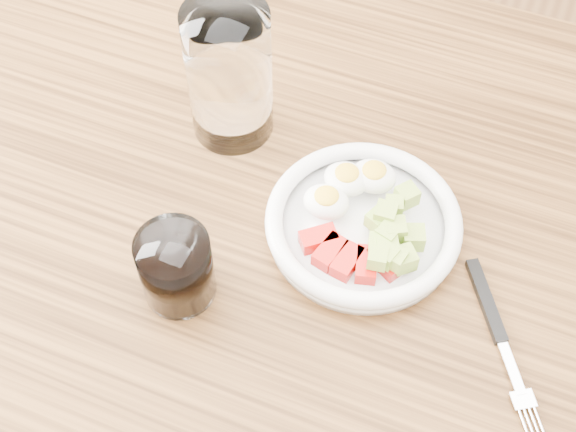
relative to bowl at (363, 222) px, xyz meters
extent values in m
cube|color=brown|center=(-0.71, 0.31, -0.42)|extent=(0.07, 0.07, 0.73)
cube|color=brown|center=(-0.06, -0.04, -0.04)|extent=(1.50, 0.90, 0.04)
cylinder|color=white|center=(0.00, 0.00, -0.01)|extent=(0.20, 0.20, 0.01)
torus|color=white|center=(0.00, 0.00, 0.00)|extent=(0.21, 0.21, 0.02)
cube|color=red|center=(-0.04, -0.04, 0.00)|extent=(0.04, 0.04, 0.02)
cube|color=red|center=(-0.02, -0.05, 0.00)|extent=(0.03, 0.04, 0.02)
cube|color=red|center=(0.00, -0.05, 0.00)|extent=(0.03, 0.04, 0.02)
cube|color=red|center=(0.02, -0.05, 0.00)|extent=(0.03, 0.04, 0.02)
cube|color=red|center=(0.04, -0.04, 0.00)|extent=(0.04, 0.04, 0.02)
ellipsoid|color=white|center=(-0.03, 0.04, 0.01)|extent=(0.05, 0.04, 0.03)
ellipsoid|color=yellow|center=(-0.03, 0.04, 0.02)|extent=(0.03, 0.03, 0.01)
ellipsoid|color=white|center=(-0.01, 0.05, 0.01)|extent=(0.05, 0.04, 0.03)
ellipsoid|color=yellow|center=(-0.01, 0.05, 0.02)|extent=(0.03, 0.03, 0.01)
ellipsoid|color=white|center=(-0.04, 0.00, 0.01)|extent=(0.05, 0.04, 0.03)
ellipsoid|color=yellow|center=(-0.04, 0.00, 0.02)|extent=(0.03, 0.03, 0.01)
cube|color=#AAC24A|center=(0.03, -0.03, 0.01)|extent=(0.03, 0.03, 0.02)
cube|color=#AAC24A|center=(0.03, 0.02, 0.02)|extent=(0.02, 0.02, 0.02)
cube|color=#AAC24A|center=(0.04, -0.01, 0.02)|extent=(0.03, 0.03, 0.02)
cube|color=#AAC24A|center=(0.03, -0.02, 0.00)|extent=(0.02, 0.02, 0.02)
cube|color=#AAC24A|center=(0.03, -0.05, 0.02)|extent=(0.02, 0.02, 0.02)
cube|color=#AAC24A|center=(0.03, 0.04, 0.02)|extent=(0.03, 0.03, 0.02)
cube|color=#AAC24A|center=(0.02, 0.00, 0.02)|extent=(0.02, 0.02, 0.02)
cube|color=#AAC24A|center=(0.06, -0.01, 0.01)|extent=(0.03, 0.03, 0.02)
cube|color=#AAC24A|center=(0.03, -0.03, 0.02)|extent=(0.03, 0.03, 0.02)
cube|color=#AAC24A|center=(0.03, -0.02, 0.02)|extent=(0.02, 0.02, 0.02)
cube|color=#AAC24A|center=(0.05, -0.04, 0.01)|extent=(0.03, 0.03, 0.02)
cube|color=#AAC24A|center=(0.01, 0.00, 0.01)|extent=(0.02, 0.02, 0.02)
cube|color=#AAC24A|center=(0.04, -0.04, 0.02)|extent=(0.02, 0.02, 0.02)
cube|color=#AAC24A|center=(0.05, -0.04, 0.02)|extent=(0.02, 0.02, 0.02)
cube|color=black|center=(0.14, -0.03, -0.01)|extent=(0.06, 0.09, 0.01)
cube|color=silver|center=(0.18, -0.10, -0.01)|extent=(0.04, 0.05, 0.00)
cube|color=silver|center=(0.20, -0.12, -0.01)|extent=(0.03, 0.03, 0.00)
cylinder|color=silver|center=(0.21, -0.15, -0.01)|extent=(0.02, 0.03, 0.00)
cylinder|color=silver|center=(0.21, -0.15, -0.01)|extent=(0.02, 0.03, 0.00)
cylinder|color=silver|center=(0.22, -0.14, -0.01)|extent=(0.02, 0.03, 0.00)
cylinder|color=silver|center=(0.22, -0.14, -0.01)|extent=(0.02, 0.03, 0.00)
cylinder|color=white|center=(-0.19, 0.09, 0.06)|extent=(0.09, 0.09, 0.17)
cylinder|color=white|center=(-0.15, -0.14, 0.02)|extent=(0.07, 0.07, 0.08)
cylinder|color=black|center=(-0.15, -0.14, 0.02)|extent=(0.07, 0.07, 0.07)
camera|label=1|loc=(0.10, -0.46, 0.70)|focal=50.00mm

